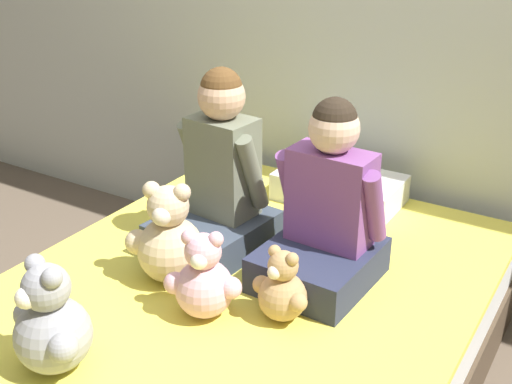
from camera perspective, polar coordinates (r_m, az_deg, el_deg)
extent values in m
cube|color=#473828|center=(2.15, -2.92, -16.62)|extent=(1.39, 2.01, 0.23)
cube|color=silver|center=(2.03, -3.04, -12.31)|extent=(1.36, 1.97, 0.17)
cube|color=#E5D64C|center=(1.97, -3.11, -9.92)|extent=(1.37, 1.99, 0.03)
cube|color=#384251|center=(2.20, -3.77, -3.66)|extent=(0.36, 0.41, 0.12)
cube|color=slate|center=(2.15, -2.94, 2.28)|extent=(0.23, 0.17, 0.34)
sphere|color=#DBAD89|center=(2.07, -3.09, 8.46)|extent=(0.16, 0.16, 0.16)
sphere|color=brown|center=(2.06, -3.10, 9.19)|extent=(0.14, 0.14, 0.14)
cylinder|color=slate|center=(2.22, -5.40, 3.20)|extent=(0.07, 0.15, 0.27)
cylinder|color=slate|center=(2.07, -0.33, 1.72)|extent=(0.07, 0.15, 0.27)
cube|color=#282D47|center=(2.03, 5.59, -6.44)|extent=(0.33, 0.39, 0.12)
cube|color=#7F4789|center=(1.97, 6.64, -0.48)|extent=(0.26, 0.14, 0.30)
sphere|color=beige|center=(1.89, 6.96, 5.61)|extent=(0.15, 0.15, 0.15)
sphere|color=#2D2319|center=(1.88, 7.00, 6.39)|extent=(0.13, 0.13, 0.13)
cylinder|color=#7F4789|center=(2.03, 3.05, 0.68)|extent=(0.06, 0.14, 0.25)
cylinder|color=#7F4789|center=(1.91, 10.48, -1.30)|extent=(0.06, 0.14, 0.25)
sphere|color=#D1B78E|center=(2.02, -7.59, -5.10)|extent=(0.21, 0.21, 0.21)
sphere|color=#D1B78E|center=(1.95, -7.83, -1.26)|extent=(0.13, 0.13, 0.13)
sphere|color=beige|center=(1.91, -8.39, -2.14)|extent=(0.06, 0.06, 0.06)
sphere|color=#D1B78E|center=(1.95, -9.20, 0.22)|extent=(0.05, 0.05, 0.05)
sphere|color=#D1B78E|center=(1.92, -6.61, -0.04)|extent=(0.05, 0.05, 0.05)
sphere|color=#D1B78E|center=(2.03, -10.48, -4.38)|extent=(0.08, 0.08, 0.08)
sphere|color=#D1B78E|center=(1.96, -5.10, -5.07)|extent=(0.08, 0.08, 0.08)
sphere|color=tan|center=(1.85, 2.37, -9.27)|extent=(0.14, 0.14, 0.14)
sphere|color=tan|center=(1.79, 2.43, -6.57)|extent=(0.09, 0.09, 0.09)
sphere|color=beige|center=(1.77, 1.64, -7.16)|extent=(0.04, 0.04, 0.04)
sphere|color=tan|center=(1.79, 1.67, -5.29)|extent=(0.04, 0.04, 0.04)
sphere|color=tan|center=(1.76, 3.24, -5.97)|extent=(0.04, 0.04, 0.04)
sphere|color=tan|center=(1.86, 0.51, -8.23)|extent=(0.05, 0.05, 0.05)
sphere|color=tan|center=(1.79, 3.75, -9.78)|extent=(0.05, 0.05, 0.05)
sphere|color=#DBA3B2|center=(1.86, -4.62, -8.55)|extent=(0.17, 0.17, 0.17)
sphere|color=#DBA3B2|center=(1.79, -4.75, -5.28)|extent=(0.11, 0.11, 0.11)
sphere|color=white|center=(1.76, -5.09, -6.14)|extent=(0.05, 0.05, 0.05)
sphere|color=#DBA3B2|center=(1.78, -5.99, -4.02)|extent=(0.04, 0.04, 0.04)
sphere|color=#DBA3B2|center=(1.77, -3.60, -4.22)|extent=(0.04, 0.04, 0.04)
sphere|color=#DBA3B2|center=(1.85, -7.23, -8.03)|extent=(0.06, 0.06, 0.06)
sphere|color=#DBA3B2|center=(1.82, -2.26, -8.51)|extent=(0.06, 0.06, 0.06)
sphere|color=#939399|center=(1.73, -17.55, -12.01)|extent=(0.20, 0.20, 0.20)
sphere|color=#939399|center=(1.65, -18.17, -8.07)|extent=(0.12, 0.12, 0.12)
sphere|color=white|center=(1.64, -19.76, -8.85)|extent=(0.05, 0.05, 0.05)
sphere|color=#939399|center=(1.67, -19.06, -6.06)|extent=(0.05, 0.05, 0.05)
sphere|color=#939399|center=(1.60, -17.68, -7.28)|extent=(0.05, 0.05, 0.05)
sphere|color=#939399|center=(1.78, -19.61, -10.19)|extent=(0.07, 0.07, 0.07)
sphere|color=#939399|center=(1.64, -16.76, -13.08)|extent=(0.07, 0.07, 0.07)
cube|color=white|center=(2.57, 7.42, 0.40)|extent=(0.48, 0.29, 0.11)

